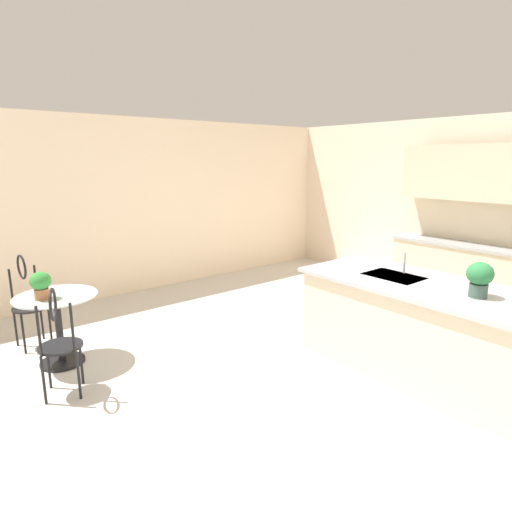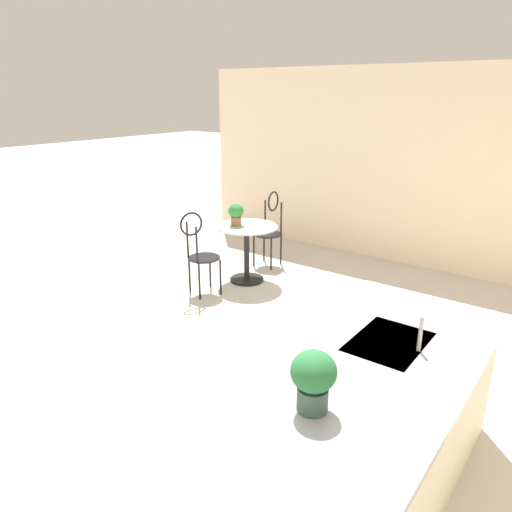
% 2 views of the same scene
% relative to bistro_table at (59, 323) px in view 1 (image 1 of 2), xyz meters
% --- Properties ---
extents(ground_plane, '(40.00, 40.00, 0.00)m').
position_rel_bistro_table_xyz_m(ground_plane, '(2.33, 1.87, -0.45)').
color(ground_plane, beige).
extents(wall_left_window, '(0.12, 7.80, 2.70)m').
position_rel_bistro_table_xyz_m(wall_left_window, '(-1.93, 1.87, 0.90)').
color(wall_left_window, beige).
rests_on(wall_left_window, ground).
extents(kitchen_island, '(2.80, 1.06, 0.92)m').
position_rel_bistro_table_xyz_m(kitchen_island, '(2.63, 2.72, 0.02)').
color(kitchen_island, beige).
rests_on(kitchen_island, ground).
extents(back_counter_run, '(2.44, 0.64, 1.52)m').
position_rel_bistro_table_xyz_m(back_counter_run, '(1.93, 5.07, 0.05)').
color(back_counter_run, beige).
rests_on(back_counter_run, ground).
extents(upper_cabinet_run, '(2.40, 0.36, 0.76)m').
position_rel_bistro_table_xyz_m(upper_cabinet_run, '(1.93, 5.05, 1.45)').
color(upper_cabinet_run, beige).
rests_on(upper_cabinet_run, back_counter_run).
extents(bistro_table, '(0.80, 0.80, 0.74)m').
position_rel_bistro_table_xyz_m(bistro_table, '(0.00, 0.00, 0.00)').
color(bistro_table, black).
rests_on(bistro_table, ground).
extents(chair_near_window, '(0.52, 0.49, 1.04)m').
position_rel_bistro_table_xyz_m(chair_near_window, '(0.69, -0.17, 0.13)').
color(chair_near_window, black).
rests_on(chair_near_window, ground).
extents(chair_by_island, '(0.50, 0.41, 1.04)m').
position_rel_bistro_table_xyz_m(chair_by_island, '(-0.70, -0.13, 0.13)').
color(chair_by_island, black).
rests_on(chair_by_island, ground).
extents(sink_faucet, '(0.02, 0.02, 0.22)m').
position_rel_bistro_table_xyz_m(sink_faucet, '(2.08, 2.90, 0.58)').
color(sink_faucet, '#B2B5BA').
rests_on(sink_faucet, kitchen_island).
extents(potted_plant_on_table, '(0.20, 0.20, 0.28)m').
position_rel_bistro_table_xyz_m(potted_plant_on_table, '(0.04, -0.13, 0.45)').
color(potted_plant_on_table, '#9E603D').
rests_on(potted_plant_on_table, bistro_table).
extents(potted_plant_counter_near, '(0.22, 0.22, 0.31)m').
position_rel_bistro_table_xyz_m(potted_plant_counter_near, '(2.93, 2.68, 0.65)').
color(potted_plant_counter_near, '#385147').
rests_on(potted_plant_counter_near, kitchen_island).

